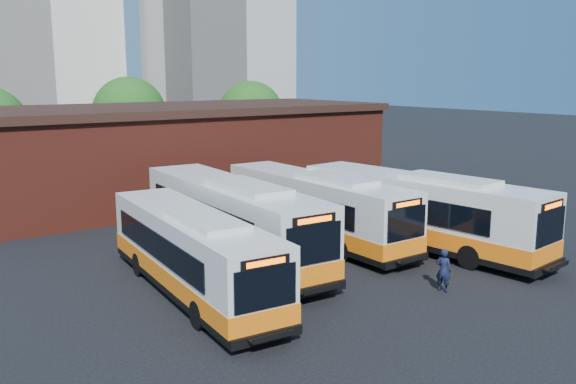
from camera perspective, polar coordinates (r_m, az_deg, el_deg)
ground at (r=27.88m, az=8.00°, el=-6.82°), size 220.00×220.00×0.00m
bus_west at (r=24.06m, az=-8.96°, el=-5.89°), size 3.51×12.50×3.37m
bus_midwest at (r=28.26m, az=-5.34°, el=-2.88°), size 3.61×14.08×3.80m
bus_mideast at (r=31.35m, az=2.65°, el=-1.68°), size 2.82×13.13×3.57m
bus_east at (r=30.81m, az=12.18°, el=-1.99°), size 4.31×13.90×3.74m
transit_worker at (r=24.94m, az=14.35°, el=-7.10°), size 0.60×0.73×1.73m
depot_building at (r=43.59m, az=-10.30°, el=3.86°), size 28.60×12.60×6.40m
tree_mid at (r=57.05m, az=-14.62°, el=7.13°), size 6.56×6.56×8.36m
tree_east at (r=59.31m, az=-3.50°, el=7.34°), size 6.24×6.24×7.96m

